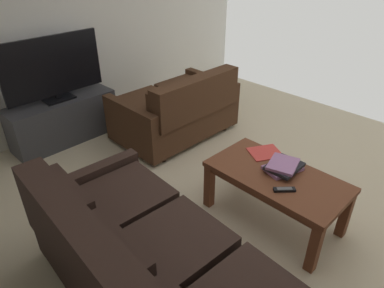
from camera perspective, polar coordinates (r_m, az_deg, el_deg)
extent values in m
cube|color=beige|center=(3.24, 11.07, -8.93)|extent=(5.12, 4.81, 0.01)
cube|color=silver|center=(4.49, -16.30, 19.80)|extent=(0.12, 4.81, 2.54)
cylinder|color=black|center=(2.99, -8.22, -11.58)|extent=(0.05, 0.05, 0.06)
cylinder|color=black|center=(2.79, -21.44, -17.76)|extent=(0.05, 0.05, 0.06)
cube|color=black|center=(2.25, -4.98, -21.68)|extent=(1.75, 0.95, 0.38)
cube|color=black|center=(2.07, -4.83, -17.36)|extent=(0.57, 0.78, 0.10)
cube|color=black|center=(2.43, -13.13, -9.54)|extent=(0.57, 0.78, 0.10)
cube|color=black|center=(1.85, -15.26, -20.04)|extent=(1.71, 0.27, 0.47)
cube|color=black|center=(1.88, -12.18, -18.54)|extent=(0.52, 0.15, 0.33)
cube|color=black|center=(2.27, -19.70, -9.69)|extent=(0.52, 0.15, 0.33)
cube|color=black|center=(2.77, -16.59, -8.89)|extent=(0.14, 0.87, 0.54)
cylinder|color=black|center=(4.73, -1.28, 5.61)|extent=(0.05, 0.05, 0.06)
cylinder|color=black|center=(4.17, -11.31, 1.37)|extent=(0.05, 0.05, 0.06)
cylinder|color=black|center=(4.29, 5.46, 2.70)|extent=(0.05, 0.05, 0.06)
cylinder|color=black|center=(3.67, -4.79, -2.51)|extent=(0.05, 0.05, 0.06)
cube|color=#422819|center=(4.08, -2.89, 4.75)|extent=(0.85, 1.17, 0.37)
cube|color=#422819|center=(4.19, -0.18, 9.00)|extent=(0.75, 0.55, 0.10)
cube|color=#422819|center=(3.83, -6.43, 6.67)|extent=(0.75, 0.55, 0.10)
cube|color=#422819|center=(3.70, 0.79, 7.91)|extent=(0.19, 1.17, 0.43)
cube|color=#422819|center=(3.97, 2.63, 9.48)|extent=(0.12, 0.53, 0.29)
cube|color=#422819|center=(3.59, -3.76, 7.10)|extent=(0.12, 0.53, 0.29)
cube|color=#422819|center=(4.47, 3.15, 8.06)|extent=(0.84, 0.11, 0.53)
cube|color=#422819|center=(3.71, -10.17, 2.63)|extent=(0.84, 0.11, 0.53)
cube|color=brown|center=(2.77, 14.02, -5.27)|extent=(1.08, 0.57, 0.04)
cube|color=brown|center=(2.80, 13.91, -6.02)|extent=(0.99, 0.52, 0.05)
cube|color=brown|center=(2.95, 24.21, -10.66)|extent=(0.07, 0.07, 0.42)
cube|color=brown|center=(3.29, 8.67, -3.29)|extent=(0.07, 0.07, 0.42)
cube|color=brown|center=(2.60, 19.74, -16.06)|extent=(0.07, 0.07, 0.42)
cube|color=brown|center=(2.98, 2.92, -6.98)|extent=(0.07, 0.07, 0.42)
cube|color=#38383D|center=(4.22, -20.61, 3.73)|extent=(0.42, 1.20, 0.52)
cube|color=black|center=(4.31, -21.28, 4.17)|extent=(0.04, 1.01, 0.31)
cube|color=black|center=(4.25, -20.28, 3.99)|extent=(0.20, 0.24, 0.06)
cube|color=black|center=(4.11, -21.28, 7.05)|extent=(0.21, 0.32, 0.02)
cube|color=black|center=(4.10, -21.38, 7.56)|extent=(0.04, 0.06, 0.06)
cube|color=black|center=(3.99, -22.28, 11.91)|extent=(0.06, 1.10, 0.63)
cube|color=navy|center=(4.01, -22.41, 11.96)|extent=(0.03, 1.07, 0.60)
cube|color=#996699|center=(2.82, 14.89, -3.91)|extent=(0.26, 0.33, 0.03)
cube|color=black|center=(2.80, 15.16, -3.61)|extent=(0.23, 0.29, 0.03)
cube|color=#996699|center=(2.77, 14.96, -3.25)|extent=(0.27, 0.30, 0.02)
cube|color=black|center=(2.60, 15.17, -7.36)|extent=(0.14, 0.15, 0.02)
cube|color=#59595B|center=(2.59, 15.20, -7.17)|extent=(0.10, 0.10, 0.00)
cube|color=#C63833|center=(3.01, 12.10, -1.40)|extent=(0.32, 0.34, 0.01)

